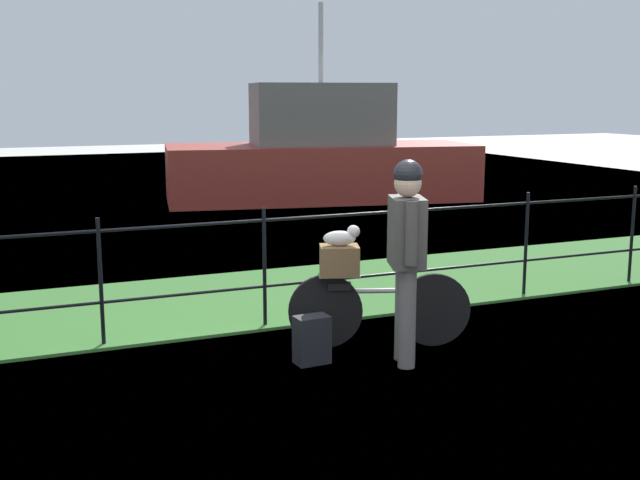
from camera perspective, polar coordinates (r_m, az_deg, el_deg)
The scene contains 10 objects.
ground_plane at distance 5.97m, azimuth 2.13°, elevation -11.09°, with size 60.00×60.00×0.00m, color beige.
grass_strip at distance 8.61m, azimuth -6.32°, elevation -4.25°, with size 27.00×2.40×0.03m, color #38702D.
harbor_water at distance 15.55m, azimuth -14.08°, elevation 2.05°, with size 30.00×30.00×0.00m, color #60849E.
iron_fence at distance 7.46m, azimuth -4.01°, elevation -1.42°, with size 18.04×0.04×1.15m.
bicycle_main at distance 6.98m, azimuth 4.16°, elevation -4.92°, with size 1.52×0.59×0.65m.
wooden_crate at distance 6.84m, azimuth 1.40°, elevation -1.47°, with size 0.33×0.26×0.26m, color brown.
terrier_dog at distance 6.80m, azimuth 1.62°, elevation 0.23°, with size 0.32×0.23×0.18m.
cyclist_person at distance 6.42m, azimuth 6.23°, elevation -0.28°, with size 0.38×0.51×1.68m.
backpack_on_paving at distance 6.58m, azimuth -0.59°, elevation -7.17°, with size 0.28×0.18×0.40m, color black.
moored_boat_near at distance 16.63m, azimuth 0.06°, elevation 5.94°, with size 6.65×3.45×4.00m.
Camera 1 is at (-2.38, -5.02, 2.19)m, focal length 44.59 mm.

